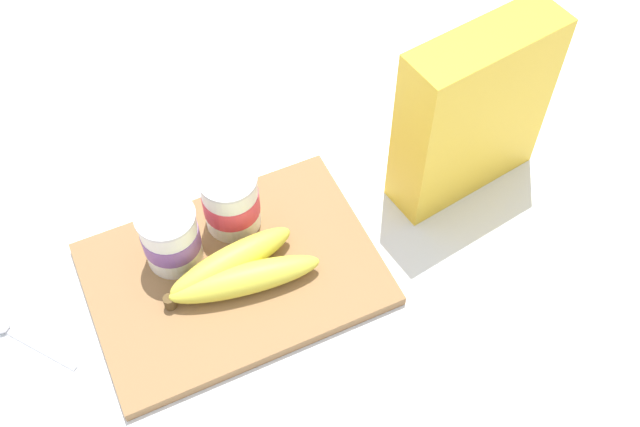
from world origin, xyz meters
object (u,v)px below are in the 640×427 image
Objects in this scene: cereal_box at (473,114)px; banana_bunch at (237,272)px; cutting_board at (234,274)px; spoon at (14,334)px; yogurt_cup_front at (170,237)px; yogurt_cup_back at (231,201)px.

cereal_box is 0.34m from banana_bunch.
cutting_board is 2.93× the size of spoon.
cereal_box is 0.39m from yogurt_cup_front.
cutting_board is 1.81× the size of banana_bunch.
banana_bunch is at bearing -10.40° from spoon.
yogurt_cup_back is at bearing 68.01° from cutting_board.
yogurt_cup_front is 0.99× the size of yogurt_cup_back.
yogurt_cup_back is (0.08, 0.02, 0.00)m from yogurt_cup_front.
yogurt_cup_back reaches higher than spoon.
yogurt_cup_front is 0.21m from spoon.
yogurt_cup_back is (0.03, 0.07, 0.05)m from cutting_board.
cutting_board reaches higher than spoon.
yogurt_cup_front is (-0.38, 0.03, -0.06)m from cereal_box.
cereal_box is 2.06× the size of spoon.
cereal_box is 2.81× the size of yogurt_cup_back.
cereal_box is 1.28× the size of banana_bunch.
yogurt_cup_front reaches higher than cutting_board.
spoon is (-0.20, -0.02, -0.05)m from yogurt_cup_front.
cereal_box is at bearing -1.16° from spoon.
yogurt_cup_front is 0.45× the size of banana_bunch.
yogurt_cup_back is at bearing 162.37° from cereal_box.
banana_bunch is at bearing -48.38° from yogurt_cup_front.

